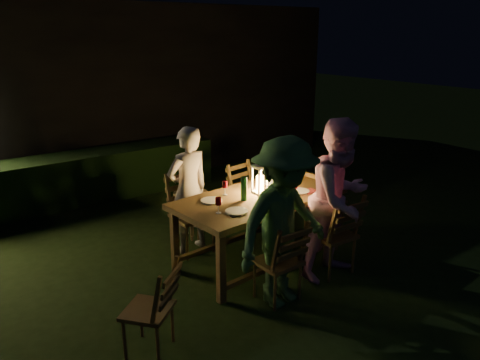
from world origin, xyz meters
TOP-DOWN VIEW (x-y plane):
  - garden_envelope at (-0.01, 6.15)m, footprint 40.00×40.00m
  - dining_table at (0.37, 0.35)m, footprint 2.14×1.22m
  - chair_near_left at (-0.00, -0.46)m, footprint 0.43×0.46m
  - chair_near_right at (0.89, -0.37)m, footprint 0.47×0.50m
  - chair_far_left at (-0.15, 1.07)m, footprint 0.47×0.51m
  - chair_far_right at (0.84, 1.17)m, footprint 0.52×0.55m
  - chair_end at (1.59, 0.47)m, footprint 0.55×0.52m
  - chair_spare at (-1.45, -0.45)m, footprint 0.58×0.58m
  - person_house_side at (-0.16, 1.12)m, footprint 0.63×0.45m
  - person_opp_right at (0.90, -0.42)m, footprint 0.96×0.78m
  - person_opp_left at (0.01, -0.51)m, footprint 1.20×0.77m
  - lantern at (0.42, 0.40)m, footprint 0.16×0.16m
  - plate_far_left at (-0.20, 0.51)m, footprint 0.25×0.25m
  - plate_near_left at (-0.15, 0.07)m, footprint 0.25×0.25m
  - plate_far_right at (0.80, 0.61)m, footprint 0.25×0.25m
  - plate_near_right at (0.84, 0.18)m, footprint 0.25×0.25m
  - wineglass_a at (0.04, 0.60)m, footprint 0.06×0.06m
  - wineglass_b at (-0.33, 0.16)m, footprint 0.06×0.06m
  - wineglass_c at (0.70, 0.10)m, footprint 0.06×0.06m
  - wineglass_d at (0.97, 0.59)m, footprint 0.06×0.06m
  - wineglass_e at (0.30, 0.04)m, footprint 0.06×0.06m
  - bottle_table at (0.12, 0.32)m, footprint 0.07×0.07m
  - napkin_left at (0.25, 0.02)m, footprint 0.18×0.14m
  - napkin_right at (0.95, 0.11)m, footprint 0.18×0.14m
  - phone at (-0.22, -0.01)m, footprint 0.14×0.07m
  - side_table at (0.06, 1.47)m, footprint 0.47×0.47m
  - ice_bucket at (0.06, 1.47)m, footprint 0.30×0.30m
  - bottle_bucket_a at (0.01, 1.43)m, footprint 0.07×0.07m
  - bottle_bucket_b at (0.11, 1.51)m, footprint 0.07×0.07m

SIDE VIEW (x-z plane):
  - chair_spare at x=-1.45m, z-range -0.18..0.72m
  - chair_near_left at x=0.00m, z-range -0.19..0.76m
  - chair_far_right at x=0.84m, z-range -0.20..0.80m
  - chair_end at x=1.59m, z-range -0.20..0.82m
  - chair_near_right at x=0.89m, z-range -0.20..0.82m
  - chair_far_left at x=-0.15m, z-range -0.21..0.84m
  - side_table at x=0.06m, z-range 0.24..0.88m
  - ice_bucket at x=0.06m, z-range 0.63..0.85m
  - dining_table at x=0.37m, z-range 0.34..1.20m
  - bottle_bucket_a at x=0.01m, z-range 0.63..0.95m
  - bottle_bucket_b at x=0.11m, z-range 0.63..0.95m
  - person_house_side at x=-0.16m, z-range 0.00..1.62m
  - phone at x=-0.22m, z-range 0.85..0.86m
  - napkin_left at x=0.25m, z-range 0.85..0.87m
  - napkin_right at x=0.95m, z-range 0.85..0.87m
  - plate_far_left at x=-0.20m, z-range 0.85..0.87m
  - plate_near_left at x=-0.15m, z-range 0.85..0.87m
  - plate_far_right at x=0.80m, z-range 0.85..0.87m
  - plate_near_right at x=0.84m, z-range 0.85..0.87m
  - person_opp_left at x=0.01m, z-range 0.00..1.77m
  - person_opp_right at x=0.90m, z-range 0.00..1.84m
  - wineglass_a at x=0.04m, z-range 0.85..1.03m
  - wineglass_b at x=-0.33m, z-range 0.85..1.03m
  - wineglass_c at x=0.70m, z-range 0.85..1.03m
  - wineglass_d at x=0.97m, z-range 0.85..1.03m
  - wineglass_e at x=0.30m, z-range 0.85..1.03m
  - bottle_table at x=0.12m, z-range 0.85..1.13m
  - lantern at x=0.42m, z-range 0.84..1.19m
  - garden_envelope at x=-0.01m, z-range -0.02..3.18m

